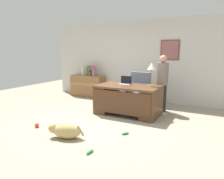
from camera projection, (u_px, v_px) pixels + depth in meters
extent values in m
plane|color=#9E937F|center=(104.00, 121.00, 5.21)|extent=(12.00, 12.00, 0.00)
cube|color=silver|center=(143.00, 61.00, 7.22)|extent=(7.00, 0.12, 2.70)
cube|color=brown|center=(170.00, 50.00, 6.66)|extent=(0.59, 0.03, 0.62)
cube|color=#96585D|center=(170.00, 50.00, 6.65)|extent=(0.51, 0.01, 0.54)
cube|color=brown|center=(128.00, 86.00, 5.71)|extent=(1.68, 0.98, 0.05)
cube|color=brown|center=(107.00, 98.00, 6.08)|extent=(0.36, 0.92, 0.73)
cube|color=brown|center=(152.00, 103.00, 5.47)|extent=(0.36, 0.92, 0.73)
cube|color=#4E2F1C|center=(121.00, 103.00, 5.37)|extent=(1.58, 0.04, 0.59)
cube|color=olive|center=(88.00, 86.00, 8.02)|extent=(1.28, 0.48, 0.79)
cube|color=#A16F40|center=(84.00, 84.00, 7.79)|extent=(1.18, 0.02, 0.14)
cube|color=slate|center=(138.00, 95.00, 6.46)|extent=(0.60, 0.58, 0.18)
cylinder|color=black|center=(137.00, 103.00, 6.50)|extent=(0.10, 0.10, 0.28)
cylinder|color=black|center=(137.00, 106.00, 6.52)|extent=(0.52, 0.52, 0.05)
cube|color=slate|center=(141.00, 82.00, 6.60)|extent=(0.60, 0.12, 0.59)
cube|color=slate|center=(130.00, 88.00, 6.54)|extent=(0.08, 0.50, 0.22)
cube|color=slate|center=(146.00, 89.00, 6.30)|extent=(0.08, 0.50, 0.22)
cylinder|color=#262323|center=(162.00, 98.00, 6.05)|extent=(0.26, 0.26, 0.76)
cylinder|color=slate|center=(163.00, 74.00, 5.93)|extent=(0.32, 0.32, 0.61)
sphere|color=tan|center=(163.00, 59.00, 5.85)|extent=(0.21, 0.21, 0.21)
ellipsoid|color=tan|center=(67.00, 131.00, 4.20)|extent=(0.63, 0.46, 0.30)
sphere|color=tan|center=(53.00, 128.00, 4.24)|extent=(0.20, 0.20, 0.20)
cylinder|color=tan|center=(81.00, 131.00, 4.15)|extent=(0.15, 0.09, 0.21)
cube|color=#B2B5BA|center=(125.00, 84.00, 5.86)|extent=(0.32, 0.22, 0.01)
cube|color=black|center=(126.00, 80.00, 5.93)|extent=(0.32, 0.01, 0.21)
cylinder|color=#9E8447|center=(151.00, 86.00, 5.60)|extent=(0.16, 0.16, 0.02)
cylinder|color=#9E8447|center=(151.00, 77.00, 5.56)|extent=(0.02, 0.02, 0.41)
cone|color=silver|center=(152.00, 66.00, 5.51)|extent=(0.22, 0.22, 0.18)
cylinder|color=#A193A5|center=(93.00, 73.00, 7.81)|extent=(0.09, 0.09, 0.22)
sphere|color=#D2437C|center=(93.00, 68.00, 7.78)|extent=(0.17, 0.17, 0.17)
cylinder|color=silver|center=(83.00, 71.00, 8.02)|extent=(0.12, 0.12, 0.30)
cylinder|color=brown|center=(89.00, 74.00, 7.90)|extent=(0.18, 0.18, 0.14)
sphere|color=#406D33|center=(89.00, 69.00, 7.87)|extent=(0.24, 0.24, 0.24)
sphere|color=#E53F33|center=(37.00, 125.00, 4.81)|extent=(0.10, 0.10, 0.10)
ellipsoid|color=green|center=(125.00, 133.00, 4.40)|extent=(0.14, 0.16, 0.05)
ellipsoid|color=green|center=(90.00, 152.00, 3.60)|extent=(0.06, 0.19, 0.05)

